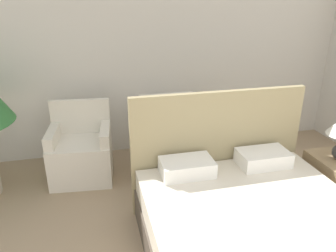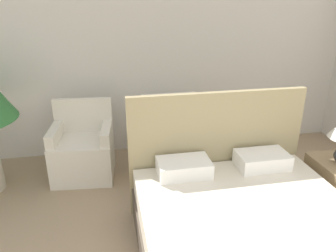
% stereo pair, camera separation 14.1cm
% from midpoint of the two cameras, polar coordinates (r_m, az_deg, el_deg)
% --- Properties ---
extents(wall_back, '(10.00, 0.06, 2.90)m').
position_cam_midpoint_polar(wall_back, '(4.27, -4.19, 14.46)').
color(wall_back, silver).
rests_on(wall_back, ground_plane).
extents(bed, '(1.70, 1.98, 1.19)m').
position_cam_midpoint_polar(bed, '(2.71, 14.05, -18.45)').
color(bed, '#4C4238').
rests_on(bed, ground_plane).
extents(armchair_near_window_left, '(0.73, 0.65, 0.88)m').
position_cam_midpoint_polar(armchair_near_window_left, '(3.92, -15.82, -4.84)').
color(armchair_near_window_left, silver).
rests_on(armchair_near_window_left, ground_plane).
extents(armchair_near_window_right, '(0.68, 0.59, 0.88)m').
position_cam_midpoint_polar(armchair_near_window_right, '(4.00, -0.50, -3.40)').
color(armchair_near_window_right, silver).
rests_on(armchair_near_window_right, ground_plane).
extents(nightstand, '(0.43, 0.50, 0.52)m').
position_cam_midpoint_polar(nightstand, '(3.70, 25.90, -8.68)').
color(nightstand, '#937A56').
rests_on(nightstand, ground_plane).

